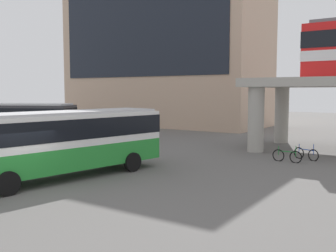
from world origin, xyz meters
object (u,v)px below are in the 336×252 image
(bus_secondary, at_px, (5,119))
(bicycle_blue, at_px, (306,154))
(station_building, at_px, (165,38))
(bus_main, at_px, (59,137))
(bicycle_green, at_px, (287,156))

(bus_secondary, height_order, bicycle_blue, bus_secondary)
(station_building, relative_size, bus_main, 2.21)
(bus_main, xyz_separation_m, bicycle_blue, (8.51, 11.87, -1.63))
(bus_secondary, bearing_deg, bicycle_green, 11.90)
(station_building, xyz_separation_m, bus_secondary, (-0.01, -22.59, -8.84))
(bus_secondary, bearing_deg, bicycle_blue, 15.07)
(station_building, relative_size, bus_secondary, 2.25)
(station_building, distance_m, bicycle_blue, 29.35)
(bus_main, relative_size, bus_secondary, 1.02)
(bicycle_green, bearing_deg, bus_main, -126.63)
(bicycle_green, bearing_deg, bicycle_blue, 62.55)
(bicycle_green, relative_size, bicycle_blue, 1.07)
(bus_main, bearing_deg, bus_secondary, 155.54)
(bus_secondary, xyz_separation_m, bicycle_blue, (21.74, 5.85, -1.63))
(station_building, height_order, bicycle_blue, station_building)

